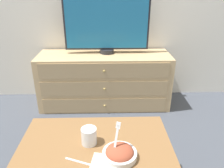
{
  "coord_description": "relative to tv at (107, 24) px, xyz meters",
  "views": [
    {
      "loc": [
        0.05,
        -2.58,
        1.31
      ],
      "look_at": [
        0.08,
        -1.27,
        0.71
      ],
      "focal_mm": 35.0,
      "sensor_mm": 36.0,
      "label": 1
    }
  ],
  "objects": [
    {
      "name": "napkin",
      "position": [
        -0.02,
        -1.54,
        -0.45
      ],
      "size": [
        0.16,
        0.16,
        0.0
      ],
      "color": "silver",
      "rests_on": "coffee_table"
    },
    {
      "name": "dresser",
      "position": [
        -0.03,
        -0.07,
        -0.62
      ],
      "size": [
        1.46,
        0.48,
        0.61
      ],
      "color": "tan",
      "rests_on": "ground_plane"
    },
    {
      "name": "coffee_table",
      "position": [
        -0.07,
        -1.4,
        -0.52
      ],
      "size": [
        0.87,
        0.57,
        0.48
      ],
      "color": "olive",
      "rests_on": "ground_plane"
    },
    {
      "name": "knife",
      "position": [
        -0.14,
        -1.53,
        -0.44
      ],
      "size": [
        0.18,
        0.08,
        0.01
      ],
      "color": "white",
      "rests_on": "coffee_table"
    },
    {
      "name": "tv",
      "position": [
        0.0,
        0.0,
        0.0
      ],
      "size": [
        0.91,
        0.16,
        0.62
      ],
      "color": "#232328",
      "rests_on": "dresser"
    },
    {
      "name": "ground_plane",
      "position": [
        -0.05,
        0.2,
        -0.93
      ],
      "size": [
        12.0,
        12.0,
        0.0
      ],
      "primitive_type": "plane",
      "color": "#474C56"
    },
    {
      "name": "takeout_bowl",
      "position": [
        0.06,
        -1.5,
        -0.42
      ],
      "size": [
        0.18,
        0.18,
        0.2
      ],
      "color": "silver",
      "rests_on": "coffee_table"
    },
    {
      "name": "drink_cup",
      "position": [
        -0.11,
        -1.38,
        -0.4
      ],
      "size": [
        0.09,
        0.09,
        0.1
      ],
      "color": "white",
      "rests_on": "coffee_table"
    }
  ]
}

